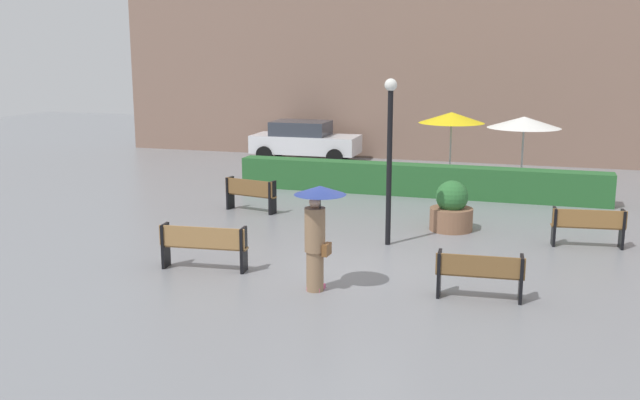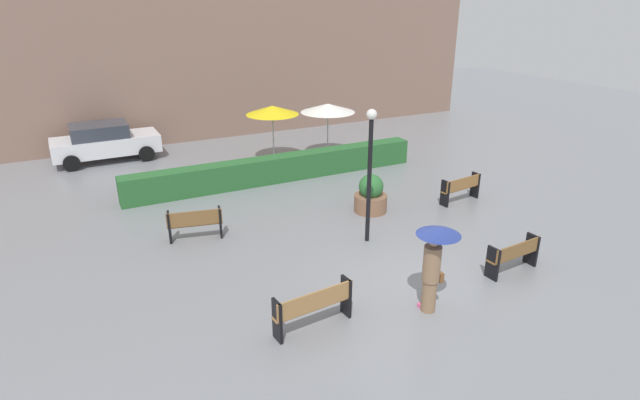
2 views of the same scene
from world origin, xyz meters
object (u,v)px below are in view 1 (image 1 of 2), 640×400
at_px(pedestrian_with_umbrella, 317,224).
at_px(parked_car, 304,140).
at_px(patio_umbrella_yellow, 452,118).
at_px(patio_umbrella_white, 524,122).
at_px(bench_far_left, 250,192).
at_px(planter_pot, 451,209).
at_px(lamp_post, 390,144).
at_px(bench_near_left, 203,244).
at_px(bench_far_right, 588,225).
at_px(bench_near_right, 480,273).

distance_m(pedestrian_with_umbrella, parked_car, 15.85).
distance_m(patio_umbrella_yellow, patio_umbrella_white, 2.32).
distance_m(bench_far_left, planter_pot, 5.53).
relative_size(pedestrian_with_umbrella, patio_umbrella_white, 0.85).
height_order(lamp_post, parked_car, lamp_post).
relative_size(bench_near_left, lamp_post, 0.48).
distance_m(pedestrian_with_umbrella, patio_umbrella_white, 11.59).
bearing_deg(bench_far_right, patio_umbrella_white, 104.61).
xyz_separation_m(bench_near_right, planter_pot, (-1.11, 4.91, 0.04)).
height_order(bench_near_right, pedestrian_with_umbrella, pedestrian_with_umbrella).
distance_m(bench_near_left, parked_car, 14.66).
relative_size(bench_near_left, pedestrian_with_umbrella, 0.91).
distance_m(bench_far_left, pedestrian_with_umbrella, 6.91).
distance_m(bench_far_left, lamp_post, 5.16).
bearing_deg(bench_far_right, bench_near_right, -115.37).
relative_size(bench_far_right, planter_pot, 1.30).
relative_size(patio_umbrella_white, parked_car, 0.55).
distance_m(bench_near_right, bench_near_left, 5.46).
distance_m(patio_umbrella_white, parked_car, 9.39).
xyz_separation_m(pedestrian_with_umbrella, patio_umbrella_white, (3.22, 11.10, 0.88)).
height_order(bench_far_left, bench_near_right, bench_far_left).
bearing_deg(patio_umbrella_yellow, bench_near_left, -107.72).
xyz_separation_m(bench_near_right, bench_near_left, (-5.46, 0.13, 0.05)).
bearing_deg(bench_near_left, patio_umbrella_white, 61.25).
bearing_deg(patio_umbrella_yellow, bench_near_right, -80.05).
bearing_deg(bench_near_right, bench_far_left, 141.03).
relative_size(bench_far_left, lamp_post, 0.41).
relative_size(lamp_post, patio_umbrella_yellow, 1.58).
relative_size(bench_far_right, lamp_post, 0.43).
height_order(bench_near_left, planter_pot, planter_pot).
distance_m(bench_far_left, bench_near_right, 8.52).
bearing_deg(patio_umbrella_white, parked_car, 155.49).
bearing_deg(lamp_post, bench_near_right, -53.55).
bearing_deg(lamp_post, planter_pot, 55.72).
relative_size(bench_near_left, bench_far_right, 1.12).
distance_m(bench_near_left, patio_umbrella_yellow, 11.64).
height_order(bench_near_left, bench_far_right, bench_near_left).
bearing_deg(lamp_post, pedestrian_with_umbrella, -99.12).
distance_m(pedestrian_with_umbrella, lamp_post, 3.75).
distance_m(pedestrian_with_umbrella, patio_umbrella_yellow, 11.60).
height_order(bench_far_left, patio_umbrella_yellow, patio_umbrella_yellow).
height_order(bench_near_right, patio_umbrella_white, patio_umbrella_white).
height_order(bench_near_right, planter_pot, planter_pot).
bearing_deg(parked_car, pedestrian_with_umbrella, -70.70).
relative_size(planter_pot, patio_umbrella_yellow, 0.52).
xyz_separation_m(pedestrian_with_umbrella, planter_pot, (1.78, 5.32, -0.74)).
relative_size(pedestrian_with_umbrella, planter_pot, 1.60).
bearing_deg(bench_near_right, pedestrian_with_umbrella, -171.89).
xyz_separation_m(bench_far_left, patio_umbrella_yellow, (4.68, 5.75, 1.65)).
bearing_deg(pedestrian_with_umbrella, parked_car, 109.30).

